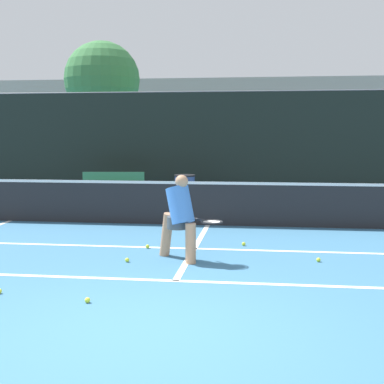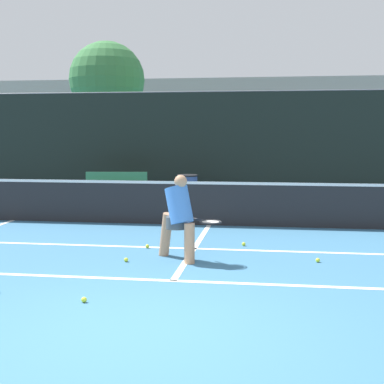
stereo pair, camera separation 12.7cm
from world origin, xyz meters
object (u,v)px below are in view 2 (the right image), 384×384
(courtside_bench, at_px, (116,185))
(parked_car, at_px, (101,171))
(player_practicing, at_px, (179,215))
(trash_bin, at_px, (187,189))

(courtside_bench, distance_m, parked_car, 3.88)
(player_practicing, height_order, parked_car, parked_car)
(player_practicing, bearing_deg, courtside_bench, 157.33)
(player_practicing, relative_size, trash_bin, 1.68)
(player_practicing, distance_m, trash_bin, 6.88)
(courtside_bench, bearing_deg, trash_bin, -7.03)
(courtside_bench, distance_m, trash_bin, 2.10)
(parked_car, bearing_deg, courtside_bench, -66.17)
(trash_bin, relative_size, parked_car, 0.18)
(courtside_bench, height_order, trash_bin, courtside_bench)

